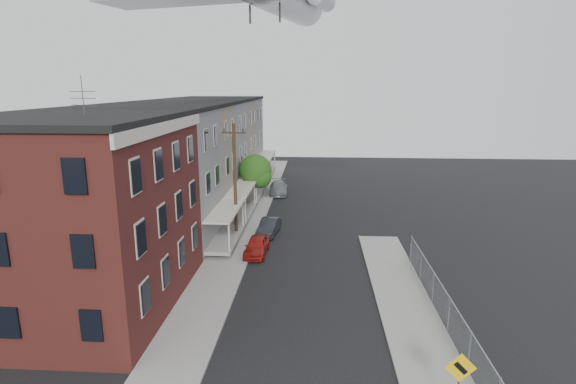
% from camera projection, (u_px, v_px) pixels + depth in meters
% --- Properties ---
extents(sidewalk_left, '(3.00, 62.00, 0.12)m').
position_uv_depth(sidewalk_left, '(249.00, 217.00, 40.93)').
color(sidewalk_left, gray).
rests_on(sidewalk_left, ground).
extents(sidewalk_right, '(3.00, 26.00, 0.12)m').
position_uv_depth(sidewalk_right, '(412.00, 321.00, 22.77)').
color(sidewalk_right, gray).
rests_on(sidewalk_right, ground).
extents(curb_left, '(0.15, 62.00, 0.14)m').
position_uv_depth(curb_left, '(265.00, 217.00, 40.83)').
color(curb_left, gray).
rests_on(curb_left, ground).
extents(curb_right, '(0.15, 26.00, 0.14)m').
position_uv_depth(curb_right, '(383.00, 320.00, 22.86)').
color(curb_right, gray).
rests_on(curb_right, ground).
extents(corner_building, '(10.31, 12.30, 12.15)m').
position_uv_depth(corner_building, '(77.00, 213.00, 23.64)').
color(corner_building, '#351610').
rests_on(corner_building, ground).
extents(row_house_a, '(11.98, 7.00, 10.30)m').
position_uv_depth(row_house_a, '(145.00, 178.00, 32.87)').
color(row_house_a, slate).
rests_on(row_house_a, ground).
extents(row_house_b, '(11.98, 7.00, 10.30)m').
position_uv_depth(row_house_b, '(175.00, 162.00, 39.67)').
color(row_house_b, '#6D6456').
rests_on(row_house_b, ground).
extents(row_house_c, '(11.98, 7.00, 10.30)m').
position_uv_depth(row_house_c, '(196.00, 151.00, 46.47)').
color(row_house_c, slate).
rests_on(row_house_c, ground).
extents(row_house_d, '(11.98, 7.00, 10.30)m').
position_uv_depth(row_house_d, '(211.00, 143.00, 53.26)').
color(row_house_d, '#6D6456').
rests_on(row_house_d, ground).
extents(row_house_e, '(11.98, 7.00, 10.30)m').
position_uv_depth(row_house_e, '(223.00, 136.00, 60.06)').
color(row_house_e, slate).
rests_on(row_house_e, ground).
extents(chainlink_fence, '(0.06, 18.06, 1.90)m').
position_uv_depth(chainlink_fence, '(449.00, 315.00, 21.49)').
color(chainlink_fence, gray).
rests_on(chainlink_fence, ground).
extents(warning_sign, '(1.10, 0.11, 2.80)m').
position_uv_depth(warning_sign, '(460.00, 377.00, 15.52)').
color(warning_sign, '#515156').
rests_on(warning_sign, ground).
extents(utility_pole, '(1.80, 0.26, 9.00)m').
position_uv_depth(utility_pole, '(235.00, 181.00, 34.04)').
color(utility_pole, black).
rests_on(utility_pole, ground).
extents(street_tree, '(3.22, 3.20, 5.20)m').
position_uv_depth(street_tree, '(257.00, 172.00, 43.94)').
color(street_tree, black).
rests_on(street_tree, ground).
extents(car_near, '(1.64, 3.79, 1.27)m').
position_uv_depth(car_near, '(256.00, 246.00, 31.79)').
color(car_near, maroon).
rests_on(car_near, ground).
extents(car_mid, '(1.79, 3.95, 1.26)m').
position_uv_depth(car_mid, '(269.00, 227.00, 36.14)').
color(car_mid, black).
rests_on(car_mid, ground).
extents(car_far, '(2.22, 4.81, 1.36)m').
position_uv_depth(car_far, '(278.00, 188.00, 49.62)').
color(car_far, slate).
rests_on(car_far, ground).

